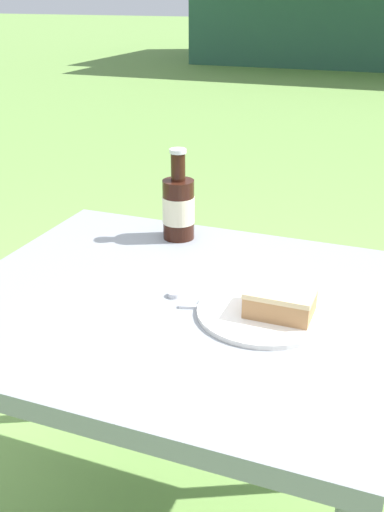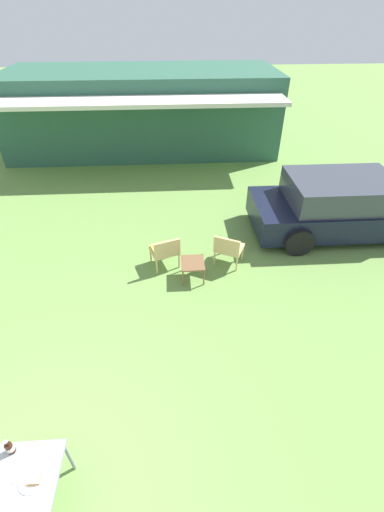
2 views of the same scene
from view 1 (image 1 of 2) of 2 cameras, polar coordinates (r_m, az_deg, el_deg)
The scene contains 5 objects.
patio_table at distance 1.27m, azimuth -1.63°, elevation -6.39°, with size 0.91×0.80×0.69m.
cake_on_plate at distance 1.17m, azimuth 7.55°, elevation -4.83°, with size 0.26×0.26×0.06m.
cola_bottle_near at distance 1.51m, azimuth -1.30°, elevation 4.74°, with size 0.08×0.08×0.23m.
fork at distance 1.20m, azimuth 3.48°, elevation -4.95°, with size 0.19×0.07×0.01m.
loose_bottle_cap at distance 1.24m, azimuth -1.84°, elevation -3.70°, with size 0.03×0.03×0.01m.
Camera 1 is at (0.43, -1.01, 1.28)m, focal length 42.00 mm.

